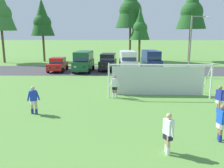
{
  "coord_description": "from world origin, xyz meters",
  "views": [
    {
      "loc": [
        0.62,
        -3.14,
        4.52
      ],
      "look_at": [
        0.3,
        10.14,
        1.75
      ],
      "focal_mm": 37.72,
      "sensor_mm": 36.0,
      "label": 1
    }
  ],
  "objects": [
    {
      "name": "tree_mid_left",
      "position": [
        -12.09,
        37.44,
        7.21
      ],
      "size": [
        3.93,
        3.93,
        10.49
      ],
      "color": "brown",
      "rests_on": "ground"
    },
    {
      "name": "player_midfield_center",
      "position": [
        -4.23,
        9.86,
        0.82
      ],
      "size": [
        0.72,
        0.4,
        1.64
      ],
      "color": "tan",
      "rests_on": "ground"
    },
    {
      "name": "tree_right_edge",
      "position": [
        13.22,
        38.86,
        9.19
      ],
      "size": [
        5.01,
        5.01,
        13.35
      ],
      "color": "brown",
      "rests_on": "ground"
    },
    {
      "name": "parking_lot_strip",
      "position": [
        0.0,
        27.13,
        0.0
      ],
      "size": [
        52.0,
        8.4,
        0.01
      ],
      "primitive_type": "cube",
      "color": "#3D3D3F",
      "rests_on": "ground"
    },
    {
      "name": "player_striker_near",
      "position": [
        2.57,
        5.33,
        0.82
      ],
      "size": [
        0.4,
        0.72,
        1.64
      ],
      "color": "tan",
      "rests_on": "ground"
    },
    {
      "name": "parked_car_slot_far_left",
      "position": [
        -6.96,
        26.34,
        0.88
      ],
      "size": [
        2.05,
        4.21,
        1.72
      ],
      "color": "red",
      "rests_on": "ground"
    },
    {
      "name": "player_winger_right",
      "position": [
        5.08,
        6.51,
        0.82
      ],
      "size": [
        0.33,
        0.75,
        1.64
      ],
      "color": "#936B4C",
      "rests_on": "ground"
    },
    {
      "name": "street_lamp",
      "position": [
        8.63,
        22.67,
        3.4
      ],
      "size": [
        2.0,
        0.32,
        6.53
      ],
      "color": "slate",
      "rests_on": "ground"
    },
    {
      "name": "parked_car_slot_center_left",
      "position": [
        -0.61,
        27.38,
        1.11
      ],
      "size": [
        2.38,
        4.72,
        2.16
      ],
      "color": "black",
      "rests_on": "ground"
    },
    {
      "name": "tree_mid_right",
      "position": [
        4.27,
        36.94,
        6.15
      ],
      "size": [
        3.36,
        3.36,
        8.96
      ],
      "color": "brown",
      "rests_on": "ground"
    },
    {
      "name": "parked_car_slot_left",
      "position": [
        -3.62,
        26.1,
        1.34
      ],
      "size": [
        2.4,
        4.9,
        2.52
      ],
      "color": "#194C2D",
      "rests_on": "ground"
    },
    {
      "name": "parked_car_slot_center_right",
      "position": [
        5.03,
        28.0,
        1.34
      ],
      "size": [
        2.46,
        4.93,
        2.52
      ],
      "color": "navy",
      "rests_on": "ground"
    },
    {
      "name": "soccer_goal",
      "position": [
        3.67,
        14.31,
        1.29
      ],
      "size": [
        7.46,
        2.08,
        2.57
      ],
      "color": "white",
      "rests_on": "ground"
    },
    {
      "name": "tree_center_back",
      "position": [
        2.81,
        39.08,
        9.52
      ],
      "size": [
        5.18,
        5.18,
        13.83
      ],
      "color": "brown",
      "rests_on": "ground"
    },
    {
      "name": "parked_car_slot_center",
      "position": [
        1.92,
        26.88,
        1.34
      ],
      "size": [
        2.38,
        4.89,
        2.52
      ],
      "color": "silver",
      "rests_on": "ground"
    },
    {
      "name": "player_defender_far",
      "position": [
        6.58,
        10.28,
        0.82
      ],
      "size": [
        0.4,
        0.72,
        1.64
      ],
      "color": "#936B4C",
      "rests_on": "ground"
    },
    {
      "name": "player_trailing_back",
      "position": [
        0.42,
        13.71,
        0.82
      ],
      "size": [
        0.72,
        0.29,
        1.64
      ],
      "color": "#936B4C",
      "rests_on": "ground"
    },
    {
      "name": "ground_plane",
      "position": [
        0.0,
        15.0,
        0.0
      ],
      "size": [
        400.0,
        400.0,
        0.0
      ],
      "primitive_type": "plane",
      "color": "#598C3D"
    },
    {
      "name": "tree_left_edge",
      "position": [
        -18.27,
        35.64,
        8.66
      ],
      "size": [
        4.72,
        4.72,
        12.58
      ],
      "color": "brown",
      "rests_on": "ground"
    }
  ]
}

